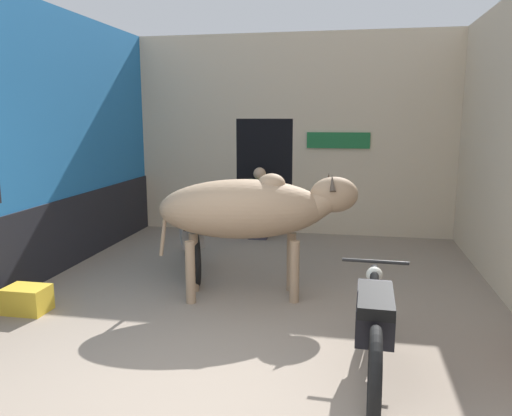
{
  "coord_description": "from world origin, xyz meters",
  "views": [
    {
      "loc": [
        1.03,
        -3.24,
        2.06
      ],
      "look_at": [
        -0.07,
        2.47,
        0.99
      ],
      "focal_mm": 35.0,
      "sensor_mm": 36.0,
      "label": 1
    }
  ],
  "objects_px": {
    "motorcycle_far": "(191,238)",
    "plastic_stool": "(237,223)",
    "shopkeeper_seated": "(259,202)",
    "crate": "(27,299)",
    "motorcycle_near": "(374,321)",
    "cow": "(252,209)"
  },
  "relations": [
    {
      "from": "motorcycle_near",
      "to": "shopkeeper_seated",
      "type": "distance_m",
      "value": 4.76
    },
    {
      "from": "motorcycle_far",
      "to": "shopkeeper_seated",
      "type": "relative_size",
      "value": 1.56
    },
    {
      "from": "motorcycle_far",
      "to": "motorcycle_near",
      "type": "bearing_deg",
      "value": -46.56
    },
    {
      "from": "cow",
      "to": "crate",
      "type": "bearing_deg",
      "value": -157.88
    },
    {
      "from": "motorcycle_near",
      "to": "crate",
      "type": "height_order",
      "value": "motorcycle_near"
    },
    {
      "from": "cow",
      "to": "shopkeeper_seated",
      "type": "distance_m",
      "value": 2.89
    },
    {
      "from": "cow",
      "to": "shopkeeper_seated",
      "type": "height_order",
      "value": "cow"
    },
    {
      "from": "motorcycle_far",
      "to": "shopkeeper_seated",
      "type": "bearing_deg",
      "value": 74.19
    },
    {
      "from": "shopkeeper_seated",
      "to": "crate",
      "type": "bearing_deg",
      "value": -115.94
    },
    {
      "from": "plastic_stool",
      "to": "shopkeeper_seated",
      "type": "bearing_deg",
      "value": -16.84
    },
    {
      "from": "shopkeeper_seated",
      "to": "motorcycle_far",
      "type": "bearing_deg",
      "value": -105.81
    },
    {
      "from": "motorcycle_near",
      "to": "motorcycle_far",
      "type": "height_order",
      "value": "motorcycle_near"
    },
    {
      "from": "cow",
      "to": "crate",
      "type": "relative_size",
      "value": 5.24
    },
    {
      "from": "motorcycle_near",
      "to": "plastic_stool",
      "type": "bearing_deg",
      "value": 115.4
    },
    {
      "from": "shopkeeper_seated",
      "to": "plastic_stool",
      "type": "distance_m",
      "value": 0.6
    },
    {
      "from": "motorcycle_far",
      "to": "plastic_stool",
      "type": "bearing_deg",
      "value": 85.99
    },
    {
      "from": "motorcycle_far",
      "to": "plastic_stool",
      "type": "xyz_separation_m",
      "value": [
        0.15,
        2.11,
        -0.25
      ]
    },
    {
      "from": "cow",
      "to": "crate",
      "type": "height_order",
      "value": "cow"
    },
    {
      "from": "cow",
      "to": "crate",
      "type": "distance_m",
      "value": 2.6
    },
    {
      "from": "motorcycle_near",
      "to": "cow",
      "type": "bearing_deg",
      "value": 129.31
    },
    {
      "from": "cow",
      "to": "plastic_stool",
      "type": "bearing_deg",
      "value": 106.12
    },
    {
      "from": "motorcycle_near",
      "to": "shopkeeper_seated",
      "type": "height_order",
      "value": "shopkeeper_seated"
    }
  ]
}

